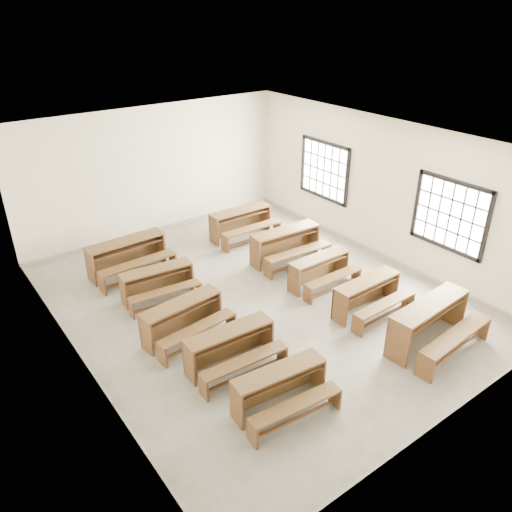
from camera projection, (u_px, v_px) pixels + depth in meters
room at (260, 199)px, 9.13m from camera, size 8.50×8.50×3.20m
desk_set_0 at (281, 386)px, 7.27m from camera, size 1.52×0.89×0.66m
desk_set_1 at (231, 346)px, 8.10m from camera, size 1.55×0.86×0.68m
desk_set_2 at (184, 317)px, 8.83m from camera, size 1.60×0.96×0.69m
desk_set_3 at (158, 281)px, 9.98m from camera, size 1.51×0.89×0.65m
desk_set_4 at (128, 254)px, 10.88m from camera, size 1.75×0.96×0.77m
desk_set_5 at (431, 321)px, 8.60m from camera, size 1.84×1.04×0.80m
desk_set_6 at (368, 294)px, 9.54m from camera, size 1.51×0.80×0.67m
desk_set_7 at (320, 269)px, 10.46m from camera, size 1.44×0.75×0.64m
desk_set_8 at (286, 243)px, 11.40m from camera, size 1.73×0.97×0.76m
desk_set_9 at (242, 221)px, 12.54m from camera, size 1.63×0.86×0.73m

